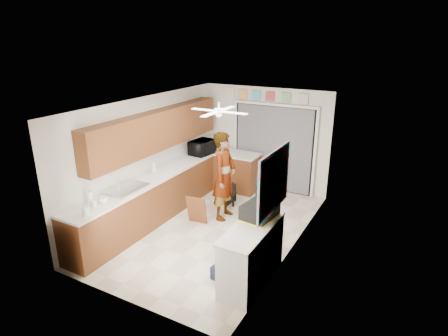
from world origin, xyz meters
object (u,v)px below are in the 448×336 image
at_px(microwave, 202,147).
at_px(paper_towel_roll, 90,198).
at_px(soap_bottle, 154,166).
at_px(cardboard_box, 234,264).
at_px(suitcase, 260,211).
at_px(man, 224,176).
at_px(navy_crate, 225,273).
at_px(dog, 231,194).
at_px(cup, 103,200).

relative_size(microwave, paper_towel_roll, 2.62).
bearing_deg(soap_bottle, cardboard_box, -23.87).
bearing_deg(suitcase, man, 142.48).
xyz_separation_m(suitcase, navy_crate, (-0.35, -0.49, -0.95)).
relative_size(soap_bottle, dog, 0.47).
height_order(cup, suitcase, suitcase).
bearing_deg(navy_crate, cup, -172.94).
xyz_separation_m(cup, cardboard_box, (2.24, 0.53, -0.87)).
xyz_separation_m(microwave, cup, (-0.01, -3.19, -0.11)).
distance_m(navy_crate, dog, 2.83).
distance_m(soap_bottle, navy_crate, 2.91).
xyz_separation_m(man, dog, (-0.18, 0.66, -0.69)).
bearing_deg(suitcase, microwave, 144.08).
bearing_deg(man, navy_crate, -154.81).
relative_size(soap_bottle, cardboard_box, 0.71).
distance_m(cardboard_box, dog, 2.61).
bearing_deg(paper_towel_roll, dog, 68.72).
distance_m(suitcase, dog, 2.72).
bearing_deg(cup, suitcase, 16.61).
height_order(soap_bottle, paper_towel_roll, soap_bottle).
distance_m(soap_bottle, dog, 1.90).
distance_m(soap_bottle, cardboard_box, 2.82).
distance_m(suitcase, cardboard_box, 1.02).
bearing_deg(man, cardboard_box, -150.24).
relative_size(soap_bottle, cup, 2.02).
relative_size(paper_towel_roll, cardboard_box, 0.59).
height_order(microwave, suitcase, microwave).
relative_size(soap_bottle, suitcase, 0.50).
bearing_deg(man, soap_bottle, 108.71).
distance_m(soap_bottle, suitcase, 2.87).
relative_size(microwave, soap_bottle, 2.18).
bearing_deg(navy_crate, microwave, 126.84).
relative_size(suitcase, man, 0.31).
height_order(soap_bottle, cardboard_box, soap_bottle).
xyz_separation_m(navy_crate, dog, (-1.21, 2.55, 0.13)).
bearing_deg(cup, cardboard_box, 13.41).
xyz_separation_m(microwave, navy_crate, (2.19, -2.92, -1.00)).
distance_m(paper_towel_roll, dog, 3.28).
bearing_deg(dog, man, -93.08).
distance_m(paper_towel_roll, navy_crate, 2.58).
distance_m(paper_towel_roll, cardboard_box, 2.66).
height_order(cardboard_box, dog, dog).
relative_size(cup, navy_crate, 0.39).
xyz_separation_m(paper_towel_roll, man, (1.33, 2.30, -0.13)).
distance_m(suitcase, navy_crate, 1.13).
height_order(soap_bottle, dog, soap_bottle).
bearing_deg(soap_bottle, man, 22.13).
bearing_deg(microwave, man, -126.59).
bearing_deg(cardboard_box, dog, 118.52).
relative_size(cup, dog, 0.23).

